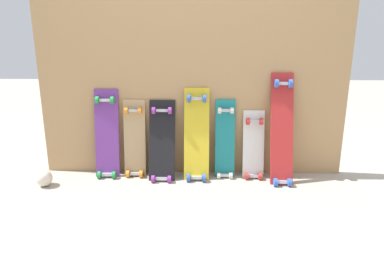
{
  "coord_description": "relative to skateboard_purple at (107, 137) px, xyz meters",
  "views": [
    {
      "loc": [
        0.08,
        -2.89,
        1.23
      ],
      "look_at": [
        0.0,
        -0.07,
        0.44
      ],
      "focal_mm": 33.11,
      "sensor_mm": 36.0,
      "label": 1
    }
  ],
  "objects": [
    {
      "name": "ground_plane",
      "position": [
        0.73,
        0.03,
        -0.34
      ],
      "size": [
        12.0,
        12.0,
        0.0
      ],
      "primitive_type": "plane",
      "color": "#A89E8E"
    },
    {
      "name": "plywood_wall_panel",
      "position": [
        0.73,
        0.1,
        0.54
      ],
      "size": [
        2.59,
        0.04,
        1.77
      ],
      "primitive_type": "cube",
      "color": "tan",
      "rests_on": "ground"
    },
    {
      "name": "skateboard_purple",
      "position": [
        0.0,
        0.0,
        0.0
      ],
      "size": [
        0.2,
        0.19,
        0.81
      ],
      "color": "#6B338C",
      "rests_on": "ground"
    },
    {
      "name": "skateboard_natural",
      "position": [
        0.23,
        0.02,
        -0.04
      ],
      "size": [
        0.19,
        0.16,
        0.72
      ],
      "color": "tan",
      "rests_on": "ground"
    },
    {
      "name": "skateboard_black",
      "position": [
        0.47,
        -0.04,
        -0.05
      ],
      "size": [
        0.22,
        0.26,
        0.73
      ],
      "color": "black",
      "rests_on": "ground"
    },
    {
      "name": "skateboard_yellow",
      "position": [
        0.77,
        -0.03,
        0.01
      ],
      "size": [
        0.21,
        0.24,
        0.83
      ],
      "color": "gold",
      "rests_on": "ground"
    },
    {
      "name": "skateboard_teal",
      "position": [
        1.01,
        0.01,
        -0.04
      ],
      "size": [
        0.17,
        0.16,
        0.73
      ],
      "color": "#197A7F",
      "rests_on": "ground"
    },
    {
      "name": "skateboard_white",
      "position": [
        1.25,
        0.0,
        -0.09
      ],
      "size": [
        0.18,
        0.18,
        0.64
      ],
      "color": "silver",
      "rests_on": "ground"
    },
    {
      "name": "skateboard_red",
      "position": [
        1.47,
        -0.06,
        0.07
      ],
      "size": [
        0.18,
        0.31,
        0.95
      ],
      "color": "#B22626",
      "rests_on": "ground"
    },
    {
      "name": "rubber_ball",
      "position": [
        -0.47,
        -0.24,
        -0.28
      ],
      "size": [
        0.13,
        0.13,
        0.13
      ],
      "primitive_type": "sphere",
      "color": "beige",
      "rests_on": "ground"
    }
  ]
}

